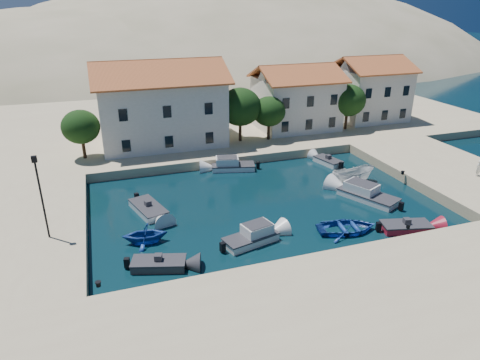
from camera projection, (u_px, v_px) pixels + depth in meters
name	position (u px, v px, depth m)	size (l,w,h in m)	color
ground	(317.00, 264.00, 29.49)	(400.00, 400.00, 0.00)	black
quay_south	(368.00, 314.00, 24.05)	(52.00, 12.00, 1.00)	tan
quay_east	(449.00, 172.00, 44.08)	(11.00, 20.00, 1.00)	tan
quay_west	(31.00, 233.00, 32.44)	(8.00, 20.00, 1.00)	tan
quay_north	(207.00, 120.00, 63.10)	(80.00, 36.00, 1.00)	tan
hills	(199.00, 123.00, 152.65)	(254.00, 176.00, 99.00)	gray
building_left	(160.00, 102.00, 49.90)	(14.70, 9.45, 9.70)	beige
building_mid	(296.00, 96.00, 56.35)	(10.50, 8.40, 8.30)	beige
building_right	(370.00, 87.00, 60.66)	(9.45, 8.40, 8.80)	beige
trees	(252.00, 109.00, 51.20)	(37.30, 5.30, 6.45)	#382314
lamppost	(40.00, 190.00, 29.49)	(0.35, 0.25, 6.22)	black
bollards	(327.00, 219.00, 33.25)	(29.36, 9.56, 0.30)	black
motorboat_grey_sw	(159.00, 264.00, 29.00)	(3.95, 2.60, 1.25)	#313035
cabin_cruiser_south	(251.00, 237.00, 31.95)	(4.49, 2.77, 1.60)	silver
rowboat_south	(346.00, 231.00, 33.73)	(3.39, 4.74, 0.98)	#1B4097
motorboat_red_se	(406.00, 227.00, 33.75)	(4.13, 2.59, 1.25)	maroon
cabin_cruiser_east	(368.00, 195.00, 38.95)	(4.32, 5.85, 1.60)	silver
boat_east	(352.00, 182.00, 42.85)	(1.71, 4.54, 1.75)	silver
motorboat_white_ne	(328.00, 161.00, 47.59)	(2.38, 3.66, 1.25)	silver
rowboat_west	(146.00, 242.00, 32.20)	(2.85, 3.30, 1.74)	#1B4097
motorboat_white_west	(148.00, 209.00, 36.72)	(3.08, 4.75, 1.25)	silver
cabin_cruiser_north	(233.00, 165.00, 45.91)	(4.93, 3.01, 1.60)	silver
pedestrian	(478.00, 168.00, 41.52)	(0.58, 0.38, 1.60)	white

